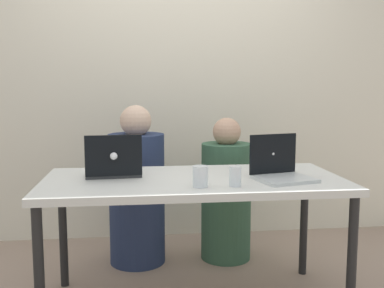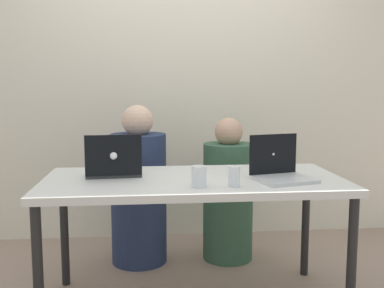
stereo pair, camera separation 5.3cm
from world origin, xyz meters
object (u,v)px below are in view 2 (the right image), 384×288
Objects in this scene: water_glass_center at (199,178)px; person_on_left at (139,193)px; person_on_right at (228,197)px; laptop_back_left at (114,167)px; laptop_front_right at (280,170)px; water_glass_right at (234,178)px.

person_on_left is at bearing 109.76° from water_glass_center.
person_on_right is (0.64, 0.00, -0.04)m from person_on_left.
laptop_front_right is (0.91, -0.19, -0.00)m from laptop_back_left.
laptop_back_left is 3.15× the size of water_glass_right.
person_on_left is at bearing -106.91° from laptop_back_left.
person_on_left is 3.25× the size of laptop_front_right.
person_on_left is 10.71× the size of water_glass_right.
person_on_right is 1.02m from laptop_back_left.
person_on_right reaches higher than laptop_front_right.
person_on_left is 3.40× the size of laptop_back_left.
water_glass_center is (-0.46, -0.14, -0.01)m from laptop_front_right.
person_on_left is at bearing 118.83° from water_glass_right.
person_on_right reaches higher than water_glass_center.
person_on_left is 0.64m from person_on_right.
water_glass_right is (-0.14, -0.92, 0.33)m from person_on_right.
water_glass_center is at bearing 139.40° from laptop_back_left.
laptop_back_left is at bearing 32.60° from person_on_right.
person_on_right is at bearing -176.41° from person_on_left.
person_on_left is 1.14m from laptop_front_right.
person_on_left reaches higher than water_glass_right.
water_glass_center reaches higher than water_glass_right.
person_on_left reaches higher than laptop_back_left.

